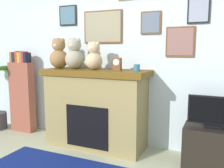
{
  "coord_description": "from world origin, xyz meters",
  "views": [
    {
      "loc": [
        1.28,
        -1.39,
        1.42
      ],
      "look_at": [
        -0.06,
        1.66,
        0.93
      ],
      "focal_mm": 38.98,
      "sensor_mm": 36.0,
      "label": 1
    }
  ],
  "objects_px": {
    "candle_jar": "(137,68)",
    "teddy_bear_cream": "(74,55)",
    "television": "(214,113)",
    "tv_stand": "(212,147)",
    "fireplace": "(96,108)",
    "bookshelf": "(22,94)",
    "mantel_clock": "(117,64)",
    "teddy_bear_tan": "(59,55)",
    "teddy_bear_brown": "(94,57)"
  },
  "relations": [
    {
      "from": "candle_jar",
      "to": "teddy_bear_cream",
      "type": "distance_m",
      "value": 0.96
    },
    {
      "from": "television",
      "to": "teddy_bear_cream",
      "type": "height_order",
      "value": "teddy_bear_cream"
    },
    {
      "from": "tv_stand",
      "to": "television",
      "type": "relative_size",
      "value": 1.11
    },
    {
      "from": "fireplace",
      "to": "bookshelf",
      "type": "bearing_deg",
      "value": 176.81
    },
    {
      "from": "tv_stand",
      "to": "television",
      "type": "bearing_deg",
      "value": -90.0
    },
    {
      "from": "tv_stand",
      "to": "candle_jar",
      "type": "xyz_separation_m",
      "value": [
        -0.96,
        0.0,
        0.93
      ]
    },
    {
      "from": "fireplace",
      "to": "candle_jar",
      "type": "relative_size",
      "value": 16.42
    },
    {
      "from": "fireplace",
      "to": "teddy_bear_cream",
      "type": "xyz_separation_m",
      "value": [
        -0.34,
        -0.02,
        0.76
      ]
    },
    {
      "from": "mantel_clock",
      "to": "teddy_bear_tan",
      "type": "xyz_separation_m",
      "value": [
        -0.95,
        0.0,
        0.12
      ]
    },
    {
      "from": "fireplace",
      "to": "candle_jar",
      "type": "height_order",
      "value": "candle_jar"
    },
    {
      "from": "television",
      "to": "candle_jar",
      "type": "xyz_separation_m",
      "value": [
        -0.96,
        0.0,
        0.5
      ]
    },
    {
      "from": "tv_stand",
      "to": "mantel_clock",
      "type": "bearing_deg",
      "value": -179.95
    },
    {
      "from": "mantel_clock",
      "to": "teddy_bear_cream",
      "type": "height_order",
      "value": "teddy_bear_cream"
    },
    {
      "from": "teddy_bear_cream",
      "to": "teddy_bear_brown",
      "type": "distance_m",
      "value": 0.32
    },
    {
      "from": "fireplace",
      "to": "bookshelf",
      "type": "distance_m",
      "value": 1.48
    },
    {
      "from": "tv_stand",
      "to": "candle_jar",
      "type": "relative_size",
      "value": 7.1
    },
    {
      "from": "bookshelf",
      "to": "teddy_bear_brown",
      "type": "height_order",
      "value": "teddy_bear_brown"
    },
    {
      "from": "tv_stand",
      "to": "fireplace",
      "type": "bearing_deg",
      "value": 179.35
    },
    {
      "from": "mantel_clock",
      "to": "teddy_bear_tan",
      "type": "bearing_deg",
      "value": 179.96
    },
    {
      "from": "fireplace",
      "to": "teddy_bear_cream",
      "type": "bearing_deg",
      "value": -176.9
    },
    {
      "from": "teddy_bear_cream",
      "to": "mantel_clock",
      "type": "bearing_deg",
      "value": -0.06
    },
    {
      "from": "television",
      "to": "teddy_bear_brown",
      "type": "xyz_separation_m",
      "value": [
        -1.59,
        0.0,
        0.63
      ]
    },
    {
      "from": "television",
      "to": "bookshelf",
      "type": "bearing_deg",
      "value": 178.09
    },
    {
      "from": "teddy_bear_brown",
      "to": "fireplace",
      "type": "bearing_deg",
      "value": 42.43
    },
    {
      "from": "fireplace",
      "to": "teddy_bear_cream",
      "type": "relative_size",
      "value": 3.42
    },
    {
      "from": "mantel_clock",
      "to": "teddy_bear_tan",
      "type": "height_order",
      "value": "teddy_bear_tan"
    },
    {
      "from": "tv_stand",
      "to": "teddy_bear_brown",
      "type": "bearing_deg",
      "value": -179.99
    },
    {
      "from": "television",
      "to": "candle_jar",
      "type": "bearing_deg",
      "value": 179.91
    },
    {
      "from": "television",
      "to": "candle_jar",
      "type": "relative_size",
      "value": 6.4
    },
    {
      "from": "teddy_bear_tan",
      "to": "mantel_clock",
      "type": "bearing_deg",
      "value": -0.04
    },
    {
      "from": "teddy_bear_brown",
      "to": "bookshelf",
      "type": "bearing_deg",
      "value": 176.05
    },
    {
      "from": "tv_stand",
      "to": "mantel_clock",
      "type": "distance_m",
      "value": 1.57
    },
    {
      "from": "television",
      "to": "teddy_bear_cream",
      "type": "distance_m",
      "value": 2.02
    },
    {
      "from": "fireplace",
      "to": "teddy_bear_tan",
      "type": "bearing_deg",
      "value": -178.29
    },
    {
      "from": "teddy_bear_tan",
      "to": "fireplace",
      "type": "bearing_deg",
      "value": 1.71
    },
    {
      "from": "candle_jar",
      "to": "teddy_bear_tan",
      "type": "relative_size",
      "value": 0.21
    },
    {
      "from": "teddy_bear_tan",
      "to": "teddy_bear_cream",
      "type": "distance_m",
      "value": 0.27
    },
    {
      "from": "teddy_bear_brown",
      "to": "teddy_bear_cream",
      "type": "bearing_deg",
      "value": -179.99
    },
    {
      "from": "tv_stand",
      "to": "teddy_bear_cream",
      "type": "height_order",
      "value": "teddy_bear_cream"
    },
    {
      "from": "teddy_bear_tan",
      "to": "teddy_bear_brown",
      "type": "bearing_deg",
      "value": 0.01
    },
    {
      "from": "television",
      "to": "teddy_bear_cream",
      "type": "relative_size",
      "value": 1.33
    },
    {
      "from": "candle_jar",
      "to": "teddy_bear_brown",
      "type": "distance_m",
      "value": 0.64
    },
    {
      "from": "fireplace",
      "to": "candle_jar",
      "type": "distance_m",
      "value": 0.86
    },
    {
      "from": "candle_jar",
      "to": "teddy_bear_tan",
      "type": "distance_m",
      "value": 1.23
    },
    {
      "from": "teddy_bear_cream",
      "to": "bookshelf",
      "type": "bearing_deg",
      "value": 174.95
    },
    {
      "from": "mantel_clock",
      "to": "candle_jar",
      "type": "bearing_deg",
      "value": 0.26
    },
    {
      "from": "television",
      "to": "teddy_bear_brown",
      "type": "relative_size",
      "value": 1.52
    },
    {
      "from": "fireplace",
      "to": "mantel_clock",
      "type": "distance_m",
      "value": 0.73
    },
    {
      "from": "tv_stand",
      "to": "mantel_clock",
      "type": "xyz_separation_m",
      "value": [
        -1.23,
        -0.0,
        0.97
      ]
    },
    {
      "from": "bookshelf",
      "to": "teddy_bear_brown",
      "type": "distance_m",
      "value": 1.6
    }
  ]
}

